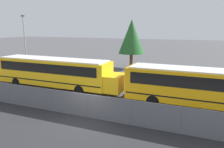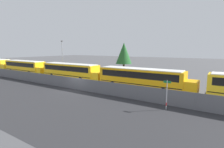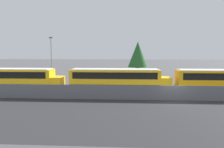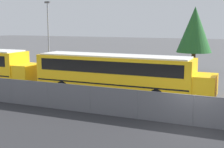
% 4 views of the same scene
% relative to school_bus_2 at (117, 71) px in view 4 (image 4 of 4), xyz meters
% --- Properties ---
extents(ground_plane, '(200.00, 200.00, 0.00)m').
position_rel_school_bus_2_xyz_m(ground_plane, '(6.46, -5.09, -1.81)').
color(ground_plane, '#4C4C4F').
extents(fence, '(96.93, 0.07, 1.67)m').
position_rel_school_bus_2_xyz_m(fence, '(6.46, -5.10, -0.96)').
color(fence, '#9EA0A5').
rests_on(fence, ground_plane).
extents(school_bus_2, '(13.54, 2.60, 3.03)m').
position_rel_school_bus_2_xyz_m(school_bus_2, '(0.00, 0.00, 0.00)').
color(school_bus_2, yellow).
rests_on(school_bus_2, ground_plane).
extents(light_pole, '(0.60, 0.24, 7.77)m').
position_rel_school_bus_2_xyz_m(light_pole, '(-11.81, 8.37, 2.46)').
color(light_pole, gray).
rests_on(light_pole, ground_plane).
extents(tree_2, '(3.78, 3.78, 7.15)m').
position_rel_school_bus_2_xyz_m(tree_2, '(3.52, 13.47, 2.86)').
color(tree_2, '#51381E').
rests_on(tree_2, ground_plane).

